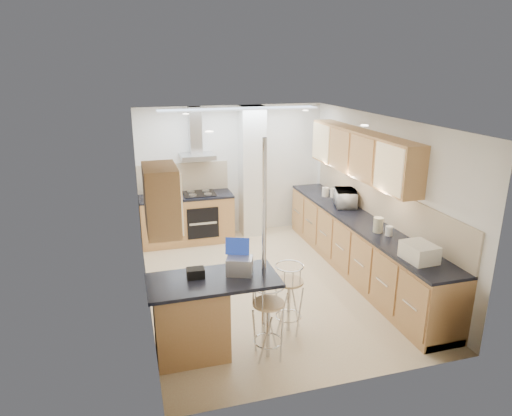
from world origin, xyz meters
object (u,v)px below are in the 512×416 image
object	(u,v)px
microwave	(346,198)
bar_stool_end	(289,298)
laptop	(240,266)
bar_stool_near	(268,321)
bread_bin	(419,252)

from	to	relation	value
microwave	bar_stool_end	world-z (taller)	microwave
bar_stool_end	laptop	bearing A→B (deg)	106.80
bar_stool_near	bread_bin	size ratio (longest dim) A/B	2.23
bar_stool_near	bar_stool_end	size ratio (longest dim) A/B	1.01
microwave	bar_stool_near	xyz separation A→B (m)	(-2.13, -2.41, -0.60)
microwave	bar_stool_near	size ratio (longest dim) A/B	0.55
bar_stool_near	laptop	bearing A→B (deg)	112.19
bar_stool_near	microwave	bearing A→B (deg)	32.97
bar_stool_near	bar_stool_end	bearing A→B (deg)	31.94
laptop	bread_bin	xyz separation A→B (m)	(2.23, -0.21, -0.01)
laptop	bread_bin	world-z (taller)	laptop
microwave	bar_stool_near	bearing A→B (deg)	156.06
bar_stool_near	bar_stool_end	world-z (taller)	bar_stool_near
laptop	bar_stool_end	bearing A→B (deg)	32.52
bar_stool_end	bread_bin	world-z (taller)	bread_bin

